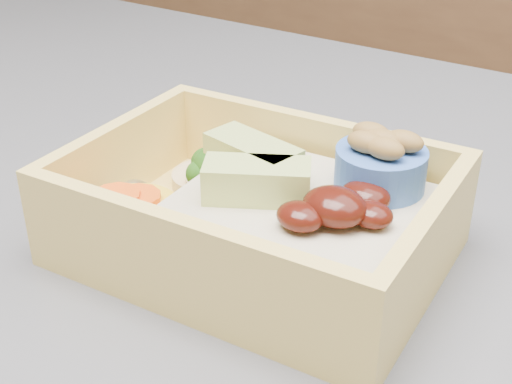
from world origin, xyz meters
The scene contains 1 object.
bento_box centered at (0.08, -0.06, 0.95)m, with size 0.21×0.16×0.08m.
Camera 1 is at (0.27, -0.35, 1.15)m, focal length 50.00 mm.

